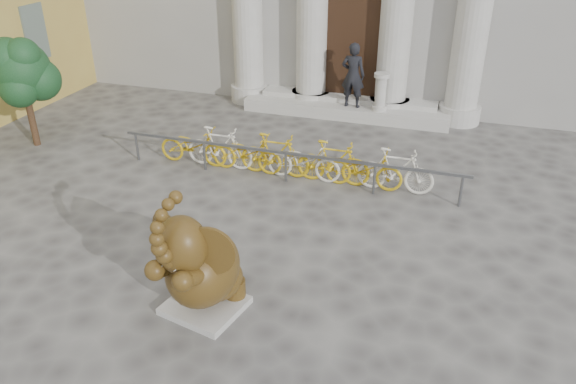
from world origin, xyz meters
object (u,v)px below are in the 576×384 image
(elephant_statue, at_px, (200,267))
(pedestrian, at_px, (353,75))
(bike_rack, at_px, (289,157))
(tree, at_px, (22,71))

(elephant_statue, bearing_deg, pedestrian, 100.00)
(elephant_statue, xyz_separation_m, pedestrian, (0.37, 9.15, 0.46))
(bike_rack, relative_size, tree, 2.86)
(elephant_statue, distance_m, bike_rack, 4.92)
(bike_rack, xyz_separation_m, pedestrian, (0.55, 4.24, 0.78))
(bike_rack, bearing_deg, pedestrian, 82.61)
(tree, relative_size, pedestrian, 1.53)
(tree, bearing_deg, pedestrian, 31.35)
(bike_rack, distance_m, tree, 6.94)
(elephant_statue, xyz_separation_m, tree, (-6.96, 4.68, 1.13))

